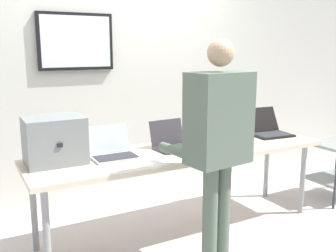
{
  "coord_description": "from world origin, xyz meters",
  "views": [
    {
      "loc": [
        -1.64,
        -2.75,
        1.6
      ],
      "look_at": [
        -0.16,
        -0.03,
        0.97
      ],
      "focal_mm": 41.18,
      "sensor_mm": 36.0,
      "label": 1
    }
  ],
  "objects_px": {
    "laptop_station_3": "(268,129)",
    "laptop_station_0": "(112,150)",
    "laptop_station_1": "(172,142)",
    "laptop_station_2": "(224,135)",
    "person": "(218,135)",
    "workbench": "(182,155)",
    "equipment_box": "(55,140)"
  },
  "relations": [
    {
      "from": "laptop_station_3",
      "to": "laptop_station_0",
      "type": "bearing_deg",
      "value": -179.35
    },
    {
      "from": "laptop_station_1",
      "to": "laptop_station_2",
      "type": "height_order",
      "value": "laptop_station_2"
    },
    {
      "from": "laptop_station_1",
      "to": "person",
      "type": "height_order",
      "value": "person"
    },
    {
      "from": "laptop_station_3",
      "to": "laptop_station_2",
      "type": "bearing_deg",
      "value": -177.19
    },
    {
      "from": "workbench",
      "to": "laptop_station_1",
      "type": "xyz_separation_m",
      "value": [
        -0.06,
        0.08,
        0.11
      ]
    },
    {
      "from": "laptop_station_3",
      "to": "person",
      "type": "relative_size",
      "value": 0.25
    },
    {
      "from": "laptop_station_0",
      "to": "laptop_station_1",
      "type": "distance_m",
      "value": 0.55
    },
    {
      "from": "laptop_station_0",
      "to": "person",
      "type": "bearing_deg",
      "value": -53.17
    },
    {
      "from": "equipment_box",
      "to": "laptop_station_1",
      "type": "xyz_separation_m",
      "value": [
        0.99,
        -0.04,
        -0.12
      ]
    },
    {
      "from": "laptop_station_3",
      "to": "laptop_station_1",
      "type": "bearing_deg",
      "value": -179.19
    },
    {
      "from": "workbench",
      "to": "laptop_station_0",
      "type": "bearing_deg",
      "value": 172.89
    },
    {
      "from": "workbench",
      "to": "equipment_box",
      "type": "height_order",
      "value": "equipment_box"
    },
    {
      "from": "laptop_station_2",
      "to": "workbench",
      "type": "bearing_deg",
      "value": -172.24
    },
    {
      "from": "laptop_station_1",
      "to": "laptop_station_2",
      "type": "bearing_deg",
      "value": -1.21
    },
    {
      "from": "equipment_box",
      "to": "laptop_station_2",
      "type": "xyz_separation_m",
      "value": [
        1.54,
        -0.05,
        -0.12
      ]
    },
    {
      "from": "laptop_station_0",
      "to": "laptop_station_2",
      "type": "xyz_separation_m",
      "value": [
        1.1,
        -0.01,
        0.0
      ]
    },
    {
      "from": "workbench",
      "to": "laptop_station_2",
      "type": "bearing_deg",
      "value": 7.76
    },
    {
      "from": "workbench",
      "to": "person",
      "type": "distance_m",
      "value": 0.7
    },
    {
      "from": "laptop_station_1",
      "to": "laptop_station_3",
      "type": "relative_size",
      "value": 0.83
    },
    {
      "from": "workbench",
      "to": "laptop_station_0",
      "type": "xyz_separation_m",
      "value": [
        -0.61,
        0.08,
        0.11
      ]
    },
    {
      "from": "equipment_box",
      "to": "laptop_station_3",
      "type": "relative_size",
      "value": 1.03
    },
    {
      "from": "laptop_station_2",
      "to": "laptop_station_3",
      "type": "xyz_separation_m",
      "value": [
        0.56,
        0.03,
        -0.0
      ]
    },
    {
      "from": "workbench",
      "to": "laptop_station_2",
      "type": "xyz_separation_m",
      "value": [
        0.5,
        0.07,
        0.11
      ]
    },
    {
      "from": "workbench",
      "to": "laptop_station_0",
      "type": "relative_size",
      "value": 7.4
    },
    {
      "from": "laptop_station_1",
      "to": "laptop_station_3",
      "type": "bearing_deg",
      "value": 0.81
    },
    {
      "from": "workbench",
      "to": "equipment_box",
      "type": "bearing_deg",
      "value": 173.44
    },
    {
      "from": "equipment_box",
      "to": "laptop_station_3",
      "type": "height_order",
      "value": "equipment_box"
    },
    {
      "from": "laptop_station_1",
      "to": "equipment_box",
      "type": "bearing_deg",
      "value": 177.62
    },
    {
      "from": "laptop_station_0",
      "to": "laptop_station_3",
      "type": "relative_size",
      "value": 0.84
    },
    {
      "from": "equipment_box",
      "to": "person",
      "type": "height_order",
      "value": "person"
    },
    {
      "from": "equipment_box",
      "to": "laptop_station_0",
      "type": "bearing_deg",
      "value": -5.78
    },
    {
      "from": "workbench",
      "to": "laptop_station_1",
      "type": "distance_m",
      "value": 0.15
    }
  ]
}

